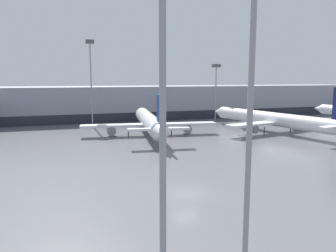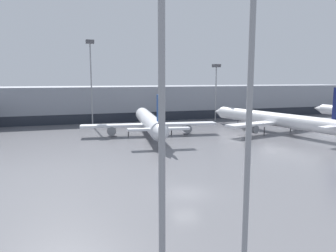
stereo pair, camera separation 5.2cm
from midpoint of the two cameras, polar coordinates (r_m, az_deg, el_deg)
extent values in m
plane|color=slate|center=(33.01, 3.09, -11.58)|extent=(320.00, 320.00, 0.00)
cube|color=gray|center=(91.87, -10.97, 3.98)|extent=(160.00, 16.00, 9.00)
cube|color=#1E232D|center=(84.24, -10.23, 1.36)|extent=(156.80, 0.10, 2.40)
cylinder|color=silver|center=(65.33, -3.31, 0.84)|extent=(6.53, 26.91, 3.07)
cone|color=silver|center=(80.19, -4.67, 2.22)|extent=(3.34, 3.73, 2.92)
cone|color=silver|center=(49.99, -1.04, -1.46)|extent=(3.34, 4.93, 2.77)
cube|color=silver|center=(64.76, -3.23, 0.23)|extent=(26.81, 5.95, 0.44)
cube|color=silver|center=(53.23, -1.64, -0.53)|extent=(10.24, 2.70, 0.35)
cube|color=navy|center=(52.84, -1.65, 2.79)|extent=(0.65, 2.27, 4.96)
cylinder|color=slate|center=(64.39, -9.84, -0.77)|extent=(2.03, 2.93, 1.69)
cylinder|color=slate|center=(66.25, 3.20, -0.40)|extent=(2.03, 2.93, 1.69)
cylinder|color=#2D2D33|center=(74.16, -4.15, 0.13)|extent=(0.20, 0.20, 1.35)
cylinder|color=#2D2D33|center=(63.92, -6.95, -1.24)|extent=(0.20, 0.20, 1.35)
cylinder|color=#2D2D33|center=(65.00, 0.59, -1.02)|extent=(0.20, 0.20, 1.35)
cylinder|color=white|center=(71.71, 17.67, 1.19)|extent=(9.88, 31.14, 2.79)
cone|color=white|center=(83.93, 8.81, 2.48)|extent=(3.29, 3.60, 2.65)
cube|color=white|center=(71.27, 18.13, 0.68)|extent=(24.88, 8.42, 0.44)
cylinder|color=slate|center=(66.29, 14.15, -0.45)|extent=(2.20, 3.36, 1.54)
cylinder|color=slate|center=(76.77, 21.50, 0.40)|extent=(2.20, 3.36, 1.54)
cylinder|color=#2D2D33|center=(78.96, 12.05, 0.54)|extent=(0.20, 0.20, 1.56)
cylinder|color=#2D2D33|center=(68.00, 16.38, -0.85)|extent=(0.20, 0.20, 1.56)
cylinder|color=#2D2D33|center=(74.03, 20.55, -0.32)|extent=(0.20, 0.20, 1.56)
cone|color=white|center=(102.86, 24.70, 2.78)|extent=(2.92, 3.26, 2.55)
cylinder|color=gray|center=(16.44, 14.04, 3.17)|extent=(0.30, 0.30, 19.65)
cylinder|color=gray|center=(13.77, -1.03, 0.54)|extent=(0.30, 0.30, 18.73)
cylinder|color=gray|center=(77.94, -13.24, 6.83)|extent=(0.30, 0.30, 18.99)
cube|color=#4C4C51|center=(78.35, -13.49, 14.08)|extent=(1.80, 1.80, 0.80)
cylinder|color=gray|center=(87.86, 8.29, 5.50)|extent=(0.30, 0.30, 14.06)
cube|color=#4C4C51|center=(87.82, 8.39, 10.35)|extent=(1.80, 1.80, 0.80)
camera|label=1|loc=(0.03, -90.03, 0.00)|focal=35.00mm
camera|label=2|loc=(0.03, 89.97, 0.00)|focal=35.00mm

